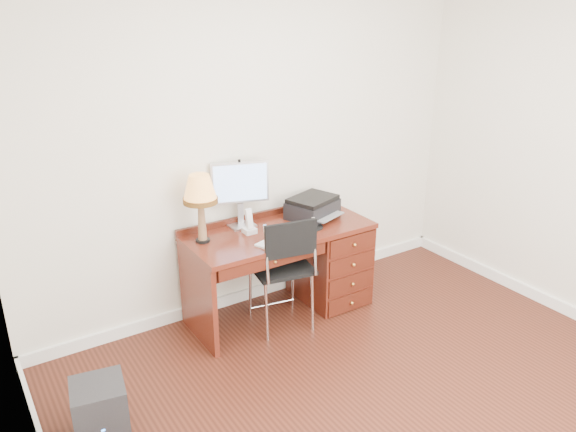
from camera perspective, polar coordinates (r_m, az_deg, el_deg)
ground at (r=3.89m, az=10.73°, el=-18.45°), size 4.00×4.00×0.00m
room_shell at (r=4.24m, az=4.83°, el=-13.56°), size 4.00×4.00×4.00m
desk at (r=4.76m, az=2.42°, el=-4.30°), size 1.50×0.67×0.75m
monitor at (r=4.44m, az=-4.97°, el=3.03°), size 0.45×0.22×0.53m
keyboard at (r=4.26m, az=-1.23°, el=-2.36°), size 0.39×0.22×0.01m
mouse_pad at (r=4.50m, az=2.23°, el=-1.00°), size 0.21×0.21×0.04m
printer at (r=4.69m, az=2.50°, el=0.91°), size 0.48×0.42×0.18m
leg_lamp at (r=4.15m, az=-8.92°, el=2.31°), size 0.26×0.26×0.53m
phone at (r=4.38m, az=-3.95°, el=-1.02°), size 0.09×0.09×0.20m
pen_cup at (r=4.71m, az=0.71°, el=0.53°), size 0.08×0.08×0.10m
chair at (r=4.32m, az=-0.27°, el=-4.62°), size 0.52×0.52×0.96m
equipment_box at (r=3.70m, az=-18.54°, el=-18.16°), size 0.35×0.35×0.36m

